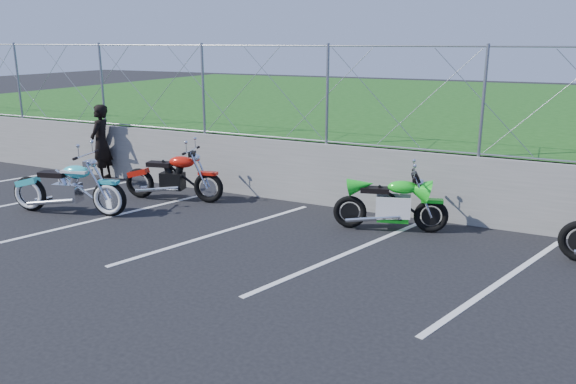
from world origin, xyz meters
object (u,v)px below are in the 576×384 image
at_px(cruiser_turquoise, 70,190).
at_px(naked_orange, 175,179).
at_px(person_standing, 101,143).
at_px(sportbike_green, 392,206).

xyz_separation_m(cruiser_turquoise, naked_orange, (1.26, 1.72, -0.01)).
xyz_separation_m(naked_orange, person_standing, (-2.76, 0.73, 0.45)).
distance_m(cruiser_turquoise, person_standing, 2.91).
relative_size(cruiser_turquoise, person_standing, 1.31).
distance_m(naked_orange, person_standing, 2.89).
height_order(cruiser_turquoise, person_standing, person_standing).
height_order(cruiser_turquoise, naked_orange, cruiser_turquoise).
distance_m(cruiser_turquoise, sportbike_green, 6.29).
relative_size(sportbike_green, person_standing, 1.08).
bearing_deg(sportbike_green, person_standing, 159.50).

